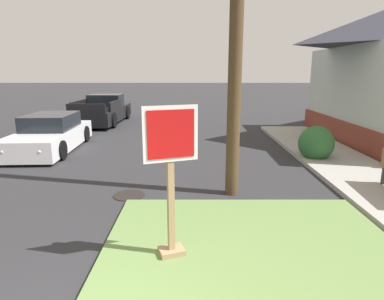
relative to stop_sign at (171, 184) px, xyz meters
The scene contains 7 objects.
grass_corner_patch 1.76m from the stop_sign, 23.75° to the right, with size 4.60×5.31×0.08m, color #668447.
sidewalk_strip 5.95m from the stop_sign, 35.93° to the left, with size 2.20×15.88×0.12m, color #9E9B93.
stop_sign is the anchor object (origin of this frame).
manhole_cover 3.02m from the stop_sign, 113.73° to the left, with size 0.70×0.70×0.02m, color black.
parked_sedan_white 8.47m from the stop_sign, 123.87° to the left, with size 2.01×4.55×1.25m.
pickup_truck_black 14.05m from the stop_sign, 108.71° to the left, with size 2.19×5.35×1.48m.
shrub_by_curb 6.97m from the stop_sign, 53.28° to the left, with size 1.08×1.08×1.08m, color #2E6331.
Camera 1 is at (1.08, -2.10, 2.71)m, focal length 30.63 mm.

